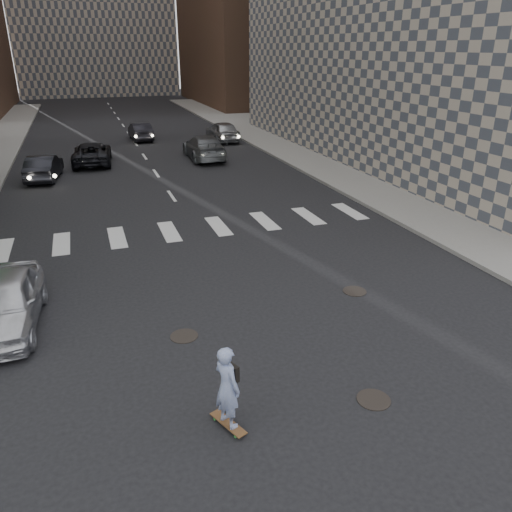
{
  "coord_description": "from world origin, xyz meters",
  "views": [
    {
      "loc": [
        -3.82,
        -9.57,
        6.72
      ],
      "look_at": [
        0.41,
        2.62,
        1.3
      ],
      "focal_mm": 35.0,
      "sensor_mm": 36.0,
      "label": 1
    }
  ],
  "objects": [
    {
      "name": "traffic_car_c",
      "position": [
        -3.3,
        22.76,
        0.66
      ],
      "size": [
        2.58,
        4.94,
        1.33
      ],
      "primitive_type": "imported",
      "rotation": [
        0.0,
        0.0,
        3.06
      ],
      "color": "black",
      "rests_on": "ground"
    },
    {
      "name": "traffic_car_d",
      "position": [
        6.5,
        28.0,
        0.76
      ],
      "size": [
        1.83,
        4.45,
        1.51
      ],
      "primitive_type": "imported",
      "rotation": [
        0.0,
        0.0,
        3.15
      ],
      "color": "#A5A8AC",
      "rests_on": "ground"
    },
    {
      "name": "traffic_car_b",
      "position": [
        3.59,
        22.0,
        0.75
      ],
      "size": [
        2.2,
        5.21,
        1.5
      ],
      "primitive_type": "imported",
      "rotation": [
        0.0,
        0.0,
        3.12
      ],
      "color": "#5A5D62",
      "rests_on": "ground"
    },
    {
      "name": "silver_sedan",
      "position": [
        -6.2,
        3.17,
        0.7
      ],
      "size": [
        1.93,
        4.21,
        1.4
      ],
      "primitive_type": "imported",
      "rotation": [
        0.0,
        0.0,
        -0.07
      ],
      "color": "silver",
      "rests_on": "ground"
    },
    {
      "name": "ground",
      "position": [
        0.0,
        0.0,
        0.0
      ],
      "size": [
        160.0,
        160.0,
        0.0
      ],
      "primitive_type": "plane",
      "color": "black",
      "rests_on": "ground"
    },
    {
      "name": "skateboarder",
      "position": [
        -1.85,
        -2.27,
        0.93
      ],
      "size": [
        0.61,
        0.91,
        1.78
      ],
      "rotation": [
        0.0,
        0.0,
        0.39
      ],
      "color": "brown",
      "rests_on": "ground"
    },
    {
      "name": "traffic_car_e",
      "position": [
        0.58,
        30.51,
        0.67
      ],
      "size": [
        1.58,
        4.09,
        1.33
      ],
      "primitive_type": "imported",
      "rotation": [
        0.0,
        0.0,
        3.18
      ],
      "color": "black",
      "rests_on": "ground"
    },
    {
      "name": "manhole_a",
      "position": [
        1.2,
        -2.5,
        0.01
      ],
      "size": [
        0.7,
        0.7,
        0.02
      ],
      "primitive_type": "cylinder",
      "color": "black",
      "rests_on": "ground"
    },
    {
      "name": "manhole_b",
      "position": [
        -2.0,
        1.2,
        0.01
      ],
      "size": [
        0.7,
        0.7,
        0.02
      ],
      "primitive_type": "cylinder",
      "color": "black",
      "rests_on": "ground"
    },
    {
      "name": "manhole_c",
      "position": [
        3.3,
        2.0,
        0.01
      ],
      "size": [
        0.7,
        0.7,
        0.02
      ],
      "primitive_type": "cylinder",
      "color": "black",
      "rests_on": "ground"
    },
    {
      "name": "traffic_car_a",
      "position": [
        -5.94,
        19.56,
        0.67
      ],
      "size": [
        1.95,
        4.22,
        1.34
      ],
      "primitive_type": "imported",
      "rotation": [
        0.0,
        0.0,
        3.01
      ],
      "color": "black",
      "rests_on": "ground"
    },
    {
      "name": "sidewalk_right",
      "position": [
        14.5,
        20.0,
        0.07
      ],
      "size": [
        13.0,
        80.0,
        0.15
      ],
      "primitive_type": "cube",
      "color": "gray",
      "rests_on": "ground"
    }
  ]
}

